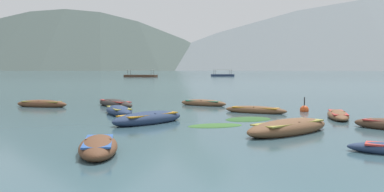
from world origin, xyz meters
name	(u,v)px	position (x,y,z in m)	size (l,w,h in m)	color
ground_plane	(187,70)	(0.00, 1500.00, 0.00)	(6000.00, 6000.00, 0.00)	#385660
mountain_2	(100,0)	(-281.38, 1415.25, 228.27)	(1179.90, 1179.90, 456.55)	#4C5B56
mountain_3	(214,9)	(107.89, 1737.80, 242.16)	(1287.29, 1287.29, 484.32)	slate
rowboat_0	(115,104)	(-3.60, 23.55, 0.19)	(3.39, 4.31, 0.59)	#2D2826
rowboat_2	(338,115)	(8.51, 16.69, 0.15)	(1.82, 4.03, 0.46)	brown
rowboat_3	(289,128)	(4.88, 11.62, 0.21)	(4.34, 4.11, 0.67)	brown
rowboat_4	(255,110)	(4.85, 19.30, 0.15)	(3.54, 2.56, 0.48)	brown
rowboat_5	(203,103)	(2.14, 24.19, 0.16)	(3.32, 2.49, 0.51)	brown
rowboat_6	(148,119)	(-0.67, 14.76, 0.20)	(3.63, 3.97, 0.66)	navy
rowboat_7	(42,104)	(-8.25, 23.27, 0.18)	(3.64, 1.81, 0.57)	brown
rowboat_8	(98,147)	(-1.47, 7.82, 0.18)	(1.54, 3.33, 0.57)	brown
rowboat_10	(119,111)	(-2.59, 18.66, 0.18)	(2.36, 3.73, 0.57)	navy
ferry_0	(223,75)	(13.58, 148.65, 0.45)	(8.23, 4.55, 2.54)	navy
ferry_1	(141,76)	(-13.73, 133.62, 0.45)	(10.86, 5.81, 2.54)	#4C3323
mooring_buoy	(304,110)	(7.73, 19.93, 0.11)	(0.50, 0.50, 0.98)	#DB4C1E
weed_patch_0	(248,119)	(4.01, 16.14, 0.00)	(1.82, 2.44, 0.14)	#2D5628
weed_patch_1	(156,119)	(-0.44, 16.55, 0.00)	(1.51, 2.25, 0.14)	#2D5628
weed_patch_2	(215,126)	(2.26, 13.76, 0.00)	(1.33, 2.43, 0.14)	#38662D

